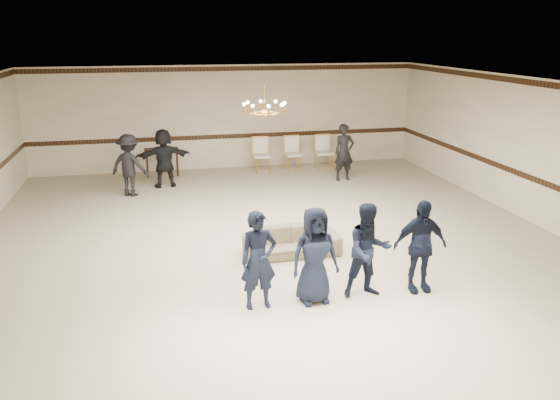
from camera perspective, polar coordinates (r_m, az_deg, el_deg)
The scene contains 16 objects.
room at distance 10.72m, azimuth -0.53°, elevation 3.15°, with size 12.01×14.01×3.21m.
chair_rail at distance 17.58m, azimuth -5.38°, elevation 6.55°, with size 12.00×0.02×0.14m, color #361E10.
crown_molding at distance 17.33m, azimuth -5.57°, elevation 13.33°, with size 12.00×0.02×0.14m, color #361E10.
chandelier at distance 11.46m, azimuth -1.62°, elevation 10.53°, with size 0.94×0.94×0.89m, color #B18338, non-canonical shape.
boy_a at distance 8.56m, azimuth -2.23°, elevation -6.25°, with size 0.57×0.38×1.57m, color black.
boy_b at distance 8.75m, azimuth 3.60°, elevation -5.73°, with size 0.77×0.50×1.57m, color black.
boy_c at distance 9.03m, azimuth 9.11°, elevation -5.18°, with size 0.76×0.60×1.57m, color black.
boy_d at distance 9.39m, azimuth 14.24°, elevation -4.63°, with size 0.92×0.38×1.57m, color black.
settee at distance 10.73m, azimuth 1.24°, elevation -4.29°, with size 1.84×0.72×0.54m, color #72674C.
adult_left at distance 14.96m, azimuth -15.27°, elevation 3.47°, with size 1.06×0.61×1.64m, color black.
adult_mid at distance 15.62m, azimuth -11.88°, elevation 4.27°, with size 1.52×0.48×1.64m, color black.
adult_right at distance 16.11m, azimuth 6.63°, elevation 4.90°, with size 0.60×0.39×1.64m, color black.
banquet_chair_left at distance 17.01m, azimuth -1.90°, elevation 4.63°, with size 0.51×0.51×1.05m, color #F6E8CF, non-canonical shape.
banquet_chair_mid at distance 17.22m, azimuth 1.38°, elevation 4.79°, with size 0.51×0.51×1.05m, color #F6E8CF, non-canonical shape.
banquet_chair_right at distance 17.49m, azimuth 4.57°, elevation 4.93°, with size 0.51×0.51×1.05m, color #F6E8CF, non-canonical shape.
console_table at distance 16.95m, azimuth -12.06°, elevation 3.84°, with size 0.99×0.42×0.83m, color black.
Camera 1 is at (-2.20, -10.17, 4.16)m, focal length 35.45 mm.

